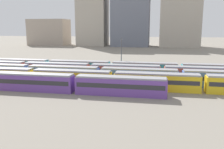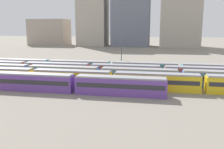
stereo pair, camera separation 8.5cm
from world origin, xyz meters
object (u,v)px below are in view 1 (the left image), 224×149
object	(u,v)px
train_track_0	(32,82)
train_track_2	(139,76)
catenary_pole_1	(121,54)
train_track_3	(125,72)
train_track_1	(157,81)
train_track_4	(111,68)

from	to	relation	value
train_track_0	train_track_2	world-z (taller)	same
train_track_2	catenary_pole_1	bearing A→B (deg)	114.83
train_track_2	train_track_3	size ratio (longest dim) A/B	1.00
train_track_2	train_track_3	world-z (taller)	same
train_track_1	catenary_pole_1	bearing A→B (deg)	119.04
train_track_1	train_track_3	bearing A→B (deg)	128.14
train_track_0	catenary_pole_1	xyz separation A→B (m)	(15.35, 24.06, 3.78)
train_track_2	catenary_pole_1	size ratio (longest dim) A/B	9.12
train_track_3	train_track_2	bearing A→B (deg)	-52.33
train_track_0	train_track_3	size ratio (longest dim) A/B	0.60
catenary_pole_1	train_track_3	bearing A→B (deg)	-74.77
train_track_0	train_track_4	bearing A→B (deg)	58.21
train_track_0	train_track_4	size ratio (longest dim) A/B	0.75
train_track_3	catenary_pole_1	world-z (taller)	catenary_pole_1
train_track_2	train_track_4	xyz separation A→B (m)	(-8.78, 10.40, 0.00)
train_track_4	catenary_pole_1	world-z (taller)	catenary_pole_1
train_track_1	train_track_4	xyz separation A→B (m)	(-12.93, 15.60, 0.00)
train_track_1	train_track_3	xyz separation A→B (m)	(-8.17, 10.40, 0.00)
train_track_0	train_track_1	size ratio (longest dim) A/B	0.60
train_track_2	train_track_1	bearing A→B (deg)	-51.40
train_track_2	catenary_pole_1	distance (m)	15.52
train_track_0	train_track_1	world-z (taller)	same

